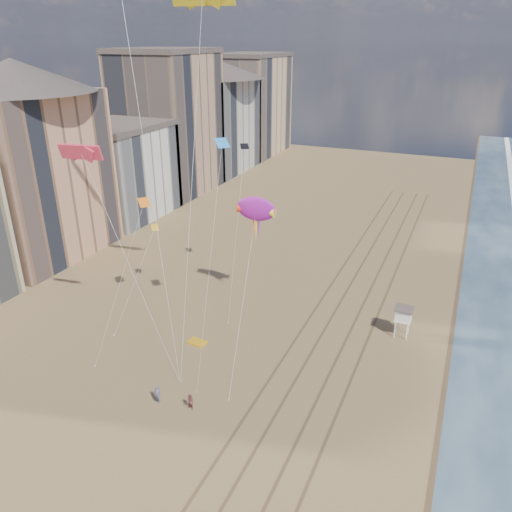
# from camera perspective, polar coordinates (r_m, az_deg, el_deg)

# --- Properties ---
(wet_sand) EXTENTS (260.00, 260.00, 0.00)m
(wet_sand) POSITION_cam_1_polar(r_m,az_deg,el_deg) (66.58, 25.42, -6.49)
(wet_sand) COLOR #42301E
(wet_sand) RESTS_ON ground
(tracks) EXTENTS (7.68, 120.00, 0.01)m
(tracks) POSITION_cam_1_polar(r_m,az_deg,el_deg) (58.75, 9.23, -8.38)
(tracks) COLOR brown
(tracks) RESTS_ON ground
(buildings) EXTENTS (34.72, 131.35, 29.00)m
(buildings) POSITION_cam_1_polar(r_m,az_deg,el_deg) (104.53, -11.77, 13.70)
(buildings) COLOR #C6B284
(buildings) RESTS_ON ground
(lifeguard_stand) EXTENTS (1.97, 1.97, 3.56)m
(lifeguard_stand) POSITION_cam_1_polar(r_m,az_deg,el_deg) (58.01, 16.51, -6.43)
(lifeguard_stand) COLOR silver
(lifeguard_stand) RESTS_ON ground
(grounded_kite) EXTENTS (2.15, 1.49, 0.23)m
(grounded_kite) POSITION_cam_1_polar(r_m,az_deg,el_deg) (56.11, -6.72, -9.78)
(grounded_kite) COLOR orange
(grounded_kite) RESTS_ON ground
(show_kite) EXTENTS (4.65, 8.97, 21.16)m
(show_kite) POSITION_cam_1_polar(r_m,az_deg,el_deg) (57.20, 0.01, 5.37)
(show_kite) COLOR #9A179A
(show_kite) RESTS_ON ground
(kite_flyer_a) EXTENTS (0.71, 0.47, 1.91)m
(kite_flyer_a) POSITION_cam_1_polar(r_m,az_deg,el_deg) (48.21, -11.20, -15.28)
(kite_flyer_a) COLOR slate
(kite_flyer_a) RESTS_ON ground
(kite_flyer_b) EXTENTS (0.93, 0.81, 1.63)m
(kite_flyer_b) POSITION_cam_1_polar(r_m,az_deg,el_deg) (47.15, -7.52, -16.24)
(kite_flyer_b) COLOR brown
(kite_flyer_b) RESTS_ON ground
(parafoils) EXTENTS (15.19, 9.17, 17.26)m
(parafoils) POSITION_cam_1_polar(r_m,az_deg,el_deg) (50.15, -13.16, 25.21)
(parafoils) COLOR black
(parafoils) RESTS_ON ground
(small_kites) EXTENTS (15.99, 15.10, 13.67)m
(small_kites) POSITION_cam_1_polar(r_m,az_deg,el_deg) (53.99, -7.61, 8.63)
(small_kites) COLOR orange
(small_kites) RESTS_ON ground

